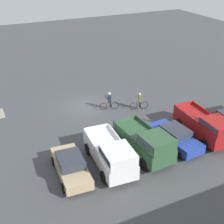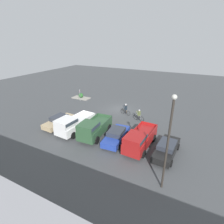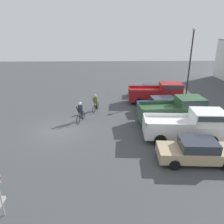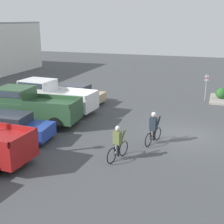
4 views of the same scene
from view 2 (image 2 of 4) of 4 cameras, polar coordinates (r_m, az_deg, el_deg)
name	(u,v)px [view 2 (image 2 of 4)]	position (r m, az deg, el deg)	size (l,w,h in m)	color
ground_plane	(120,109)	(29.14, 2.53, 0.93)	(80.00, 80.00, 0.00)	#424447
sedan_0	(167,149)	(18.56, 17.40, -11.35)	(2.14, 4.89, 1.44)	black
pickup_truck_0	(139,139)	(18.73, 8.92, -8.71)	(2.39, 5.63, 2.18)	maroon
sedan_1	(116,135)	(19.95, 1.39, -7.64)	(2.25, 4.84, 1.47)	#233D9E
pickup_truck_1	(94,128)	(20.66, -5.99, -5.16)	(2.56, 5.35, 2.29)	#2D5133
pickup_truck_2	(73,124)	(22.11, -12.48, -3.76)	(2.56, 5.62, 2.22)	white
sedan_2	(60,121)	(24.34, -16.76, -2.83)	(2.18, 4.72, 1.44)	tan
cyclist_0	(126,109)	(26.87, 4.47, 0.96)	(1.79, 0.60, 1.77)	black
cyclist_1	(139,115)	(25.08, 8.78, -1.04)	(1.75, 0.59, 1.71)	black
fire_lane_sign	(80,94)	(33.37, -10.44, 5.86)	(0.12, 0.29, 2.21)	#9E9EA3
lamppost	(168,139)	(12.87, 17.93, -8.32)	(0.36, 0.36, 7.63)	#2D2823
curb_island	(81,98)	(35.09, -10.04, 4.56)	(3.47, 1.72, 0.15)	gray
shrub	(81,95)	(34.92, -10.13, 5.37)	(0.90, 0.90, 0.90)	#286028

